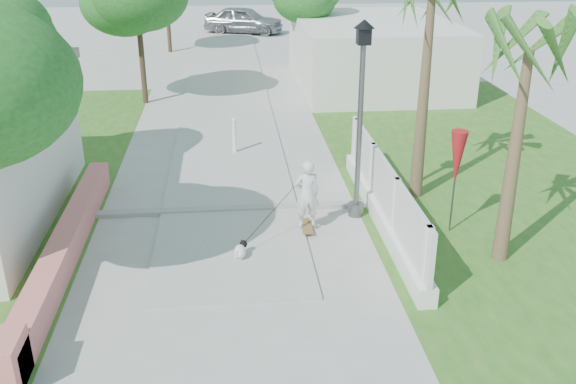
{
  "coord_description": "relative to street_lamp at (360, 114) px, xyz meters",
  "views": [
    {
      "loc": [
        0.03,
        -7.75,
        6.34
      ],
      "look_at": [
        1.22,
        4.45,
        1.1
      ],
      "focal_mm": 40.0,
      "sensor_mm": 36.0,
      "label": 1
    }
  ],
  "objects": [
    {
      "name": "pink_wall",
      "position": [
        -6.2,
        -1.95,
        -2.11
      ],
      "size": [
        0.45,
        8.2,
        0.8
      ],
      "color": "#DF7372",
      "rests_on": "ground"
    },
    {
      "name": "building_right",
      "position": [
        3.1,
        12.5,
        -1.13
      ],
      "size": [
        6.0,
        8.0,
        2.6
      ],
      "primitive_type": "cube",
      "color": "silver",
      "rests_on": "ground"
    },
    {
      "name": "ground",
      "position": [
        -2.9,
        -5.5,
        -2.43
      ],
      "size": [
        90.0,
        90.0,
        0.0
      ],
      "primitive_type": "plane",
      "color": "#B7B7B2",
      "rests_on": "ground"
    },
    {
      "name": "parked_car",
      "position": [
        -1.7,
        25.86,
        -1.64
      ],
      "size": [
        4.98,
        3.19,
        1.58
      ],
      "primitive_type": "imported",
      "rotation": [
        0.0,
        0.0,
        1.26
      ],
      "color": "#A6A8AE",
      "rests_on": "ground"
    },
    {
      "name": "palm_far",
      "position": [
        1.7,
        1.0,
        2.06
      ],
      "size": [
        1.8,
        1.8,
        5.3
      ],
      "color": "brown",
      "rests_on": "ground"
    },
    {
      "name": "palm_near",
      "position": [
        2.5,
        -2.3,
        1.53
      ],
      "size": [
        1.8,
        1.8,
        4.7
      ],
      "color": "brown",
      "rests_on": "ground"
    },
    {
      "name": "bollard",
      "position": [
        -2.7,
        4.5,
        -1.84
      ],
      "size": [
        0.14,
        0.14,
        1.09
      ],
      "color": "white",
      "rests_on": "ground"
    },
    {
      "name": "curb",
      "position": [
        -2.9,
        0.5,
        -2.38
      ],
      "size": [
        6.5,
        0.25,
        0.1
      ],
      "primitive_type": "cube",
      "color": "#999993",
      "rests_on": "ground"
    },
    {
      "name": "skateboarder",
      "position": [
        -1.9,
        -1.02,
        -1.72
      ],
      "size": [
        1.8,
        1.45,
        1.62
      ],
      "rotation": [
        0.0,
        0.0,
        3.26
      ],
      "color": "olive",
      "rests_on": "ground"
    },
    {
      "name": "patio_umbrella",
      "position": [
        1.9,
        -1.0,
        -0.74
      ],
      "size": [
        0.36,
        0.36,
        2.3
      ],
      "color": "#59595E",
      "rests_on": "ground"
    },
    {
      "name": "grass_right",
      "position": [
        4.1,
        2.5,
        -2.42
      ],
      "size": [
        8.0,
        20.0,
        0.01
      ],
      "primitive_type": "cube",
      "color": "#2B651F",
      "rests_on": "ground"
    },
    {
      "name": "path_strip",
      "position": [
        -2.9,
        14.5,
        -2.4
      ],
      "size": [
        3.2,
        36.0,
        0.06
      ],
      "primitive_type": "cube",
      "color": "#B7B7B2",
      "rests_on": "ground"
    },
    {
      "name": "dog",
      "position": [
        -2.71,
        -1.83,
        -2.23
      ],
      "size": [
        0.37,
        0.5,
        0.36
      ],
      "rotation": [
        0.0,
        0.0,
        -0.4
      ],
      "color": "white",
      "rests_on": "ground"
    },
    {
      "name": "street_lamp",
      "position": [
        0.0,
        0.0,
        0.0
      ],
      "size": [
        0.44,
        0.44,
        4.44
      ],
      "color": "#59595E",
      "rests_on": "ground"
    },
    {
      "name": "lattice_fence",
      "position": [
        0.5,
        -0.5,
        -1.88
      ],
      "size": [
        0.35,
        7.0,
        1.5
      ],
      "color": "white",
      "rests_on": "ground"
    }
  ]
}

